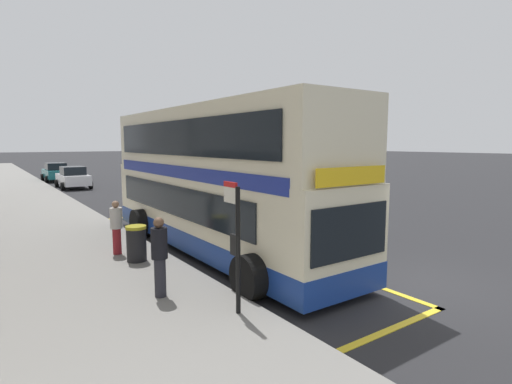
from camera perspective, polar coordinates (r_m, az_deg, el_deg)
ground_plane at (r=38.40m, az=-22.14°, el=1.50°), size 260.00×260.00×0.00m
pavement_near at (r=37.49m, az=-32.62°, el=0.89°), size 6.00×76.00×0.14m
double_decker_bus at (r=12.42m, az=-6.08°, el=1.02°), size 3.15×11.17×4.40m
bus_bay_markings at (r=13.05m, az=-6.37°, el=-7.90°), size 3.17×13.92×0.01m
bus_stop_sign at (r=7.53m, az=-2.93°, el=-6.23°), size 0.09×0.51×2.49m
parked_car_white_across at (r=32.66m, az=-24.71°, el=1.90°), size 2.09×4.20×1.62m
parked_car_teal_far at (r=39.35m, az=-26.71°, el=2.56°), size 2.09×4.20×1.62m
pedestrian_waiting_near_sign at (r=12.25m, az=-19.35°, el=-4.54°), size 0.34×0.34×1.57m
pedestrian_further_back at (r=8.63m, az=-13.64°, el=-8.59°), size 0.34×0.34×1.69m
litter_bin at (r=11.44m, az=-16.74°, el=-7.05°), size 0.56×0.56×0.98m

